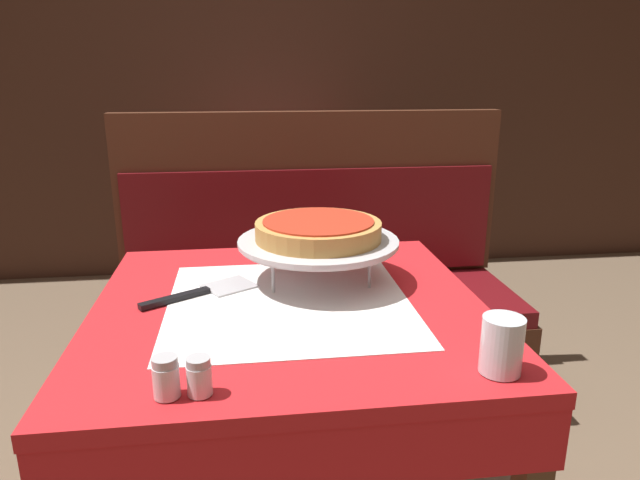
{
  "coord_description": "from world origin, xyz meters",
  "views": [
    {
      "loc": [
        -0.08,
        -1.13,
        1.23
      ],
      "look_at": [
        0.08,
        0.09,
        0.87
      ],
      "focal_mm": 32.0,
      "sensor_mm": 36.0,
      "label": 1
    }
  ],
  "objects": [
    {
      "name": "condiment_caddy",
      "position": [
        0.14,
        1.8,
        0.81
      ],
      "size": [
        0.13,
        0.13,
        0.18
      ],
      "color": "black",
      "rests_on": "dining_table_rear"
    },
    {
      "name": "water_glass_near",
      "position": [
        0.32,
        -0.34,
        0.81
      ],
      "size": [
        0.07,
        0.07,
        0.1
      ],
      "color": "silver",
      "rests_on": "dining_table_front"
    },
    {
      "name": "pizza_pan_stand",
      "position": [
        0.08,
        0.12,
        0.85
      ],
      "size": [
        0.37,
        0.37,
        0.1
      ],
      "color": "#ADADB2",
      "rests_on": "dining_table_front"
    },
    {
      "name": "dining_table_front",
      "position": [
        0.0,
        0.0,
        0.67
      ],
      "size": [
        0.82,
        0.82,
        0.76
      ],
      "color": "red",
      "rests_on": "ground_plane"
    },
    {
      "name": "pizza_server",
      "position": [
        -0.19,
        0.07,
        0.77
      ],
      "size": [
        0.25,
        0.18,
        0.01
      ],
      "color": "#BCBCC1",
      "rests_on": "dining_table_front"
    },
    {
      "name": "deep_dish_pizza",
      "position": [
        0.08,
        0.12,
        0.88
      ],
      "size": [
        0.29,
        0.29,
        0.05
      ],
      "color": "#C68E47",
      "rests_on": "pizza_pan_stand"
    },
    {
      "name": "booth_bench",
      "position": [
        0.17,
        0.84,
        0.31
      ],
      "size": [
        1.48,
        0.53,
        1.09
      ],
      "color": "#4C2819",
      "rests_on": "ground_plane"
    },
    {
      "name": "dining_table_rear",
      "position": [
        0.08,
        1.85,
        0.64
      ],
      "size": [
        0.79,
        0.79,
        0.76
      ],
      "color": "red",
      "rests_on": "ground_plane"
    },
    {
      "name": "salt_shaker",
      "position": [
        -0.21,
        -0.34,
        0.79
      ],
      "size": [
        0.04,
        0.04,
        0.07
      ],
      "color": "silver",
      "rests_on": "dining_table_front"
    },
    {
      "name": "pepper_shaker",
      "position": [
        -0.16,
        -0.34,
        0.79
      ],
      "size": [
        0.04,
        0.04,
        0.06
      ],
      "color": "silver",
      "rests_on": "dining_table_front"
    },
    {
      "name": "back_wall_panel",
      "position": [
        0.0,
        2.41,
        1.2
      ],
      "size": [
        6.0,
        0.04,
        2.4
      ],
      "primitive_type": "cube",
      "color": "#3D2319",
      "rests_on": "ground_plane"
    }
  ]
}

